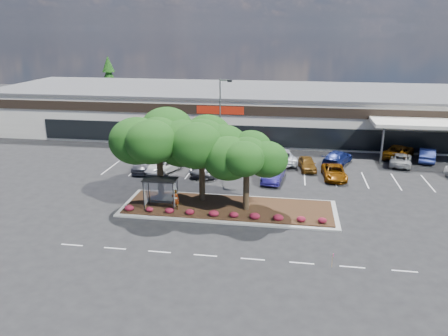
# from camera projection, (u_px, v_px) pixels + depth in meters

# --- Properties ---
(ground) EXTENTS (160.00, 160.00, 0.00)m
(ground) POSITION_uv_depth(u_px,v_px,m) (247.00, 232.00, 32.75)
(ground) COLOR black
(ground) RESTS_ON ground
(retail_store) EXTENTS (80.40, 25.20, 6.25)m
(retail_store) POSITION_uv_depth(u_px,v_px,m) (272.00, 110.00, 63.67)
(retail_store) COLOR silver
(retail_store) RESTS_ON ground
(landscape_island) EXTENTS (18.00, 6.00, 0.26)m
(landscape_island) POSITION_uv_depth(u_px,v_px,m) (229.00, 208.00, 36.77)
(landscape_island) COLOR #9B9B96
(landscape_island) RESTS_ON ground
(lane_markings) EXTENTS (33.12, 20.06, 0.01)m
(lane_markings) POSITION_uv_depth(u_px,v_px,m) (257.00, 185.00, 42.57)
(lane_markings) COLOR silver
(lane_markings) RESTS_ON ground
(shrub_row) EXTENTS (17.00, 0.80, 0.50)m
(shrub_row) POSITION_uv_depth(u_px,v_px,m) (225.00, 214.00, 34.68)
(shrub_row) COLOR maroon
(shrub_row) RESTS_ON landscape_island
(bus_shelter) EXTENTS (2.75, 1.55, 2.59)m
(bus_shelter) POSITION_uv_depth(u_px,v_px,m) (161.00, 184.00, 35.93)
(bus_shelter) COLOR black
(bus_shelter) RESTS_ON landscape_island
(island_tree_west) EXTENTS (7.20, 7.20, 7.89)m
(island_tree_west) POSITION_uv_depth(u_px,v_px,m) (159.00, 157.00, 36.88)
(island_tree_west) COLOR #0F390F
(island_tree_west) RESTS_ON landscape_island
(island_tree_mid) EXTENTS (6.60, 6.60, 7.32)m
(island_tree_mid) POSITION_uv_depth(u_px,v_px,m) (202.00, 160.00, 37.11)
(island_tree_mid) COLOR #0F390F
(island_tree_mid) RESTS_ON landscape_island
(island_tree_east) EXTENTS (5.80, 5.80, 6.50)m
(island_tree_east) POSITION_uv_depth(u_px,v_px,m) (246.00, 172.00, 35.23)
(island_tree_east) COLOR #0F390F
(island_tree_east) RESTS_ON landscape_island
(conifer_north_west) EXTENTS (4.40, 4.40, 10.00)m
(conifer_north_west) POSITION_uv_depth(u_px,v_px,m) (110.00, 84.00, 78.93)
(conifer_north_west) COLOR #0F390F
(conifer_north_west) RESTS_ON ground
(person_waiting) EXTENTS (0.66, 0.46, 1.73)m
(person_waiting) POSITION_uv_depth(u_px,v_px,m) (175.00, 199.00, 35.94)
(person_waiting) COLOR #594C47
(person_waiting) RESTS_ON landscape_island
(light_pole) EXTENTS (1.43, 0.50, 9.90)m
(light_pole) POSITION_uv_depth(u_px,v_px,m) (221.00, 134.00, 44.25)
(light_pole) COLOR #9B9B96
(light_pole) RESTS_ON ground
(survey_stake) EXTENTS (0.07, 0.14, 0.96)m
(survey_stake) POSITION_uv_depth(u_px,v_px,m) (333.00, 258.00, 27.74)
(survey_stake) COLOR tan
(survey_stake) RESTS_ON ground
(car_0) EXTENTS (3.10, 5.52, 1.51)m
(car_0) POSITION_uv_depth(u_px,v_px,m) (144.00, 163.00, 46.94)
(car_0) COLOR #595961
(car_0) RESTS_ON ground
(car_1) EXTENTS (3.98, 5.29, 1.34)m
(car_1) POSITION_uv_depth(u_px,v_px,m) (163.00, 166.00, 46.20)
(car_1) COLOR white
(car_1) RESTS_ON ground
(car_2) EXTENTS (4.73, 6.79, 1.72)m
(car_2) POSITION_uv_depth(u_px,v_px,m) (212.00, 165.00, 45.95)
(car_2) COLOR #5C5D64
(car_2) RESTS_ON ground
(car_3) EXTENTS (1.75, 4.82, 1.58)m
(car_3) POSITION_uv_depth(u_px,v_px,m) (270.00, 172.00, 43.74)
(car_3) COLOR #A0A5AB
(car_3) RESTS_ON ground
(car_4) EXTENTS (2.29, 5.23, 1.67)m
(car_4) POSITION_uv_depth(u_px,v_px,m) (274.00, 173.00, 43.56)
(car_4) COLOR navy
(car_4) RESTS_ON ground
(car_5) EXTENTS (2.12, 4.22, 1.38)m
(car_5) POSITION_uv_depth(u_px,v_px,m) (307.00, 164.00, 46.87)
(car_5) COLOR brown
(car_5) RESTS_ON ground
(car_6) EXTENTS (2.49, 4.92, 1.33)m
(car_6) POSITION_uv_depth(u_px,v_px,m) (334.00, 172.00, 44.20)
(car_6) COLOR #713905
(car_6) RESTS_ON ground
(car_9) EXTENTS (3.55, 6.31, 1.66)m
(car_9) POSITION_uv_depth(u_px,v_px,m) (157.00, 145.00, 53.61)
(car_9) COLOR #8B0E00
(car_9) RESTS_ON ground
(car_10) EXTENTS (4.84, 6.56, 1.66)m
(car_10) POSITION_uv_depth(u_px,v_px,m) (191.00, 146.00, 53.31)
(car_10) COLOR black
(car_10) RESTS_ON ground
(car_11) EXTENTS (2.59, 4.64, 1.49)m
(car_11) POSITION_uv_depth(u_px,v_px,m) (261.00, 150.00, 51.82)
(car_11) COLOR maroon
(car_11) RESTS_ON ground
(car_12) EXTENTS (3.97, 6.22, 1.60)m
(car_12) POSITION_uv_depth(u_px,v_px,m) (281.00, 156.00, 49.34)
(car_12) COLOR silver
(car_12) RESTS_ON ground
(car_13) EXTENTS (1.99, 4.52, 1.52)m
(car_13) POSITION_uv_depth(u_px,v_px,m) (270.00, 151.00, 51.44)
(car_13) COLOR #9C9FA7
(car_13) RESTS_ON ground
(car_14) EXTENTS (4.09, 5.80, 1.56)m
(car_14) POSITION_uv_depth(u_px,v_px,m) (337.00, 158.00, 48.76)
(car_14) COLOR navy
(car_14) RESTS_ON ground
(car_15) EXTENTS (4.82, 6.37, 1.61)m
(car_15) POSITION_uv_depth(u_px,v_px,m) (399.00, 151.00, 51.14)
(car_15) COLOR brown
(car_15) RESTS_ON ground
(car_16) EXTENTS (3.31, 5.25, 1.35)m
(car_16) POSITION_uv_depth(u_px,v_px,m) (401.00, 159.00, 48.54)
(car_16) COLOR #B9B9B9
(car_16) RESTS_ON ground
(car_17) EXTENTS (2.81, 5.08, 1.59)m
(car_17) POSITION_uv_depth(u_px,v_px,m) (427.00, 154.00, 49.94)
(car_17) COLOR navy
(car_17) RESTS_ON ground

